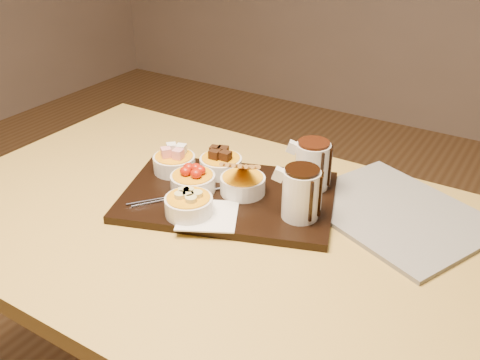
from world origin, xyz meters
The scene contains 12 objects.
dining_table centered at (0.00, 0.00, 0.65)m, with size 1.20×0.80×0.75m.
serving_board centered at (0.02, 0.08, 0.76)m, with size 0.46×0.30×0.02m, color black.
napkin centered at (0.03, -0.02, 0.77)m, with size 0.12×0.12×0.00m, color white.
bowl_marshmallows centered at (-0.15, 0.10, 0.79)m, with size 0.10×0.10×0.04m, color silver.
bowl_cake centered at (-0.05, 0.15, 0.79)m, with size 0.10×0.10×0.04m, color silver.
bowl_strawberries centered at (-0.06, 0.05, 0.79)m, with size 0.10×0.10×0.04m, color silver.
bowl_biscotti centered at (0.04, 0.10, 0.79)m, with size 0.10×0.10×0.04m, color silver.
bowl_bananas centered at (-0.01, -0.04, 0.79)m, with size 0.10×0.10×0.04m, color silver.
pitcher_dark_chocolate centered at (0.19, 0.08, 0.82)m, with size 0.08×0.08×0.10m, color silver.
pitcher_milk_chocolate centered at (0.16, 0.20, 0.82)m, with size 0.08×0.08×0.10m, color silver.
fondue_skewers centered at (-0.06, 0.02, 0.77)m, with size 0.26×0.03×0.01m, color silver, non-canonical shape.
newspaper centered at (0.35, 0.22, 0.76)m, with size 0.36×0.29×0.01m, color beige.
Camera 1 is at (0.58, -0.77, 1.37)m, focal length 40.00 mm.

